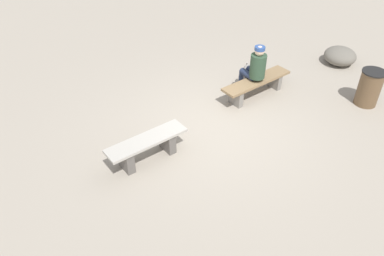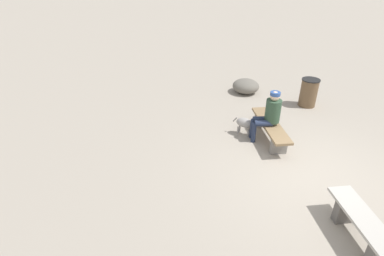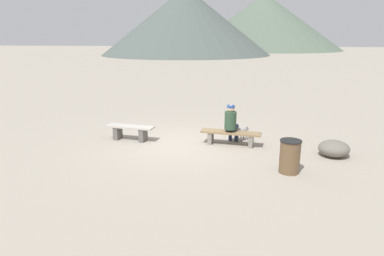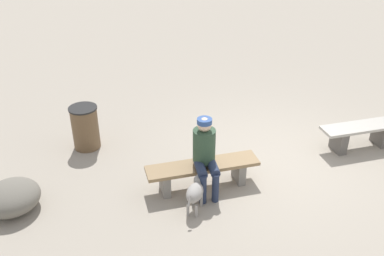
{
  "view_description": "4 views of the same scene",
  "coord_description": "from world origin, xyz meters",
  "px_view_note": "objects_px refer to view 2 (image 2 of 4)",
  "views": [
    {
      "loc": [
        -4.85,
        -4.16,
        4.78
      ],
      "look_at": [
        -0.78,
        -0.03,
        0.4
      ],
      "focal_mm": 35.4,
      "sensor_mm": 36.0,
      "label": 1
    },
    {
      "loc": [
        -4.37,
        3.62,
        3.98
      ],
      "look_at": [
        1.06,
        2.28,
        0.85
      ],
      "focal_mm": 29.06,
      "sensor_mm": 36.0,
      "label": 2
    },
    {
      "loc": [
        1.86,
        -9.78,
        3.25
      ],
      "look_at": [
        0.45,
        -0.51,
        0.69
      ],
      "focal_mm": 31.48,
      "sensor_mm": 36.0,
      "label": 3
    },
    {
      "loc": [
        3.92,
        5.42,
        4.3
      ],
      "look_at": [
        1.39,
        -0.62,
        0.64
      ],
      "focal_mm": 40.14,
      "sensor_mm": 36.0,
      "label": 4
    }
  ],
  "objects_px": {
    "seated_person": "(269,113)",
    "trash_bin": "(309,93)",
    "bench_right": "(270,128)",
    "bench_left": "(363,228)",
    "dog": "(247,123)",
    "boulder": "(246,86)"
  },
  "relations": [
    {
      "from": "bench_right",
      "to": "bench_left",
      "type": "bearing_deg",
      "value": -173.18
    },
    {
      "from": "bench_left",
      "to": "bench_right",
      "type": "distance_m",
      "value": 3.23
    },
    {
      "from": "bench_left",
      "to": "trash_bin",
      "type": "height_order",
      "value": "trash_bin"
    },
    {
      "from": "seated_person",
      "to": "trash_bin",
      "type": "xyz_separation_m",
      "value": [
        1.52,
        -2.05,
        -0.31
      ]
    },
    {
      "from": "seated_person",
      "to": "dog",
      "type": "height_order",
      "value": "seated_person"
    },
    {
      "from": "dog",
      "to": "bench_left",
      "type": "bearing_deg",
      "value": -42.22
    },
    {
      "from": "bench_left",
      "to": "bench_right",
      "type": "height_order",
      "value": "bench_left"
    },
    {
      "from": "seated_person",
      "to": "trash_bin",
      "type": "distance_m",
      "value": 2.57
    },
    {
      "from": "boulder",
      "to": "bench_left",
      "type": "bearing_deg",
      "value": 174.31
    },
    {
      "from": "dog",
      "to": "trash_bin",
      "type": "height_order",
      "value": "trash_bin"
    },
    {
      "from": "seated_person",
      "to": "boulder",
      "type": "distance_m",
      "value": 3.02
    },
    {
      "from": "bench_right",
      "to": "seated_person",
      "type": "distance_m",
      "value": 0.43
    },
    {
      "from": "bench_left",
      "to": "trash_bin",
      "type": "distance_m",
      "value": 5.15
    },
    {
      "from": "bench_left",
      "to": "bench_right",
      "type": "bearing_deg",
      "value": 6.82
    },
    {
      "from": "dog",
      "to": "trash_bin",
      "type": "distance_m",
      "value": 2.73
    },
    {
      "from": "bench_right",
      "to": "seated_person",
      "type": "height_order",
      "value": "seated_person"
    },
    {
      "from": "trash_bin",
      "to": "boulder",
      "type": "xyz_separation_m",
      "value": [
        1.38,
        1.4,
        -0.19
      ]
    },
    {
      "from": "seated_person",
      "to": "trash_bin",
      "type": "relative_size",
      "value": 1.52
    },
    {
      "from": "bench_left",
      "to": "seated_person",
      "type": "height_order",
      "value": "seated_person"
    },
    {
      "from": "bench_left",
      "to": "seated_person",
      "type": "xyz_separation_m",
      "value": [
        3.22,
        0.05,
        0.42
      ]
    },
    {
      "from": "seated_person",
      "to": "dog",
      "type": "distance_m",
      "value": 0.65
    },
    {
      "from": "bench_right",
      "to": "seated_person",
      "type": "relative_size",
      "value": 1.49
    }
  ]
}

